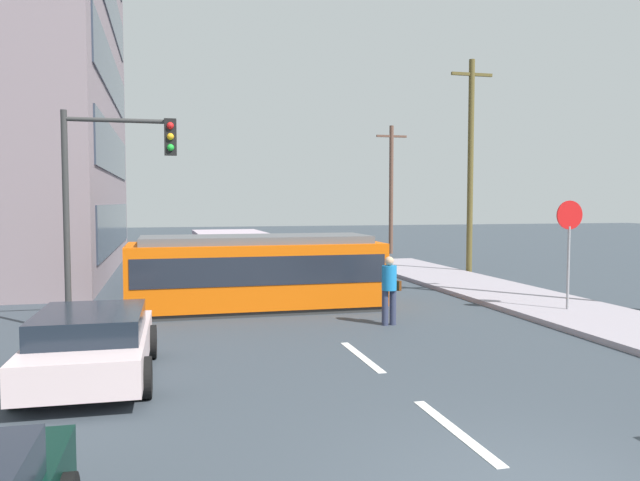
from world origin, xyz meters
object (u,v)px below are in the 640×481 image
Objects in this scene: traffic_light_mast at (111,179)px; streetcar_tram at (256,271)px; stop_sign at (569,232)px; parked_sedan_mid at (92,343)px; pedestrian_crossing at (389,286)px; utility_pole_far at (391,187)px; utility_pole_mid at (470,163)px; city_bus at (232,255)px.

streetcar_tram is at bearing 29.95° from traffic_light_mast.
parked_sedan_mid is at bearing -163.40° from stop_sign.
utility_pole_far is (7.38, 19.71, 2.90)m from pedestrian_crossing.
parked_sedan_mid is 0.57× the size of utility_pole_far.
streetcar_tram is 12.28m from utility_pole_mid.
streetcar_tram is 1.23× the size of city_bus.
pedestrian_crossing is at bearing -126.60° from utility_pole_mid.
pedestrian_crossing is (2.82, -2.96, -0.12)m from streetcar_tram.
parked_sedan_mid is (-3.55, -11.68, -0.45)m from city_bus.
stop_sign is 11.63m from traffic_light_mast.
streetcar_tram is 1.66× the size of parked_sedan_mid.
pedestrian_crossing is at bearing -7.78° from traffic_light_mast.
stop_sign is at bearing -101.67° from utility_pole_mid.
streetcar_tram is at bearing -121.33° from utility_pole_far.
utility_pole_far is (10.29, 11.26, 2.77)m from city_bus.
streetcar_tram is 5.49m from city_bus.
city_bus is 15.50m from utility_pole_far.
pedestrian_crossing is 0.58× the size of stop_sign.
utility_pole_far reaches higher than city_bus.
parked_sedan_mid is at bearing -136.78° from utility_pole_mid.
pedestrian_crossing is 0.33× the size of traffic_light_mast.
streetcar_tram is 4.13× the size of pedestrian_crossing.
streetcar_tram is at bearing -89.00° from city_bus.
utility_pole_mid is at bearing 32.47° from traffic_light_mast.
streetcar_tram is 2.39× the size of stop_sign.
traffic_light_mast is at bearing 172.22° from pedestrian_crossing.
utility_pole_far is at bearing 58.67° from streetcar_tram.
utility_pole_mid reaches higher than streetcar_tram.
pedestrian_crossing is 7.23m from parked_sedan_mid.
parked_sedan_mid is at bearing -120.49° from streetcar_tram.
stop_sign is at bearing 16.60° from parked_sedan_mid.
utility_pole_far reaches higher than traffic_light_mast.
utility_pole_far is at bearing 47.57° from city_bus.
pedestrian_crossing is at bearing -110.51° from utility_pole_far.
utility_pole_mid reaches higher than utility_pole_far.
stop_sign is at bearing -96.65° from utility_pole_far.
stop_sign is (5.10, 0.22, 1.25)m from pedestrian_crossing.
streetcar_tram is 4.09m from pedestrian_crossing.
city_bus is 1.34× the size of parked_sedan_mid.
utility_pole_mid reaches higher than pedestrian_crossing.
pedestrian_crossing is 0.19× the size of utility_pole_mid.
pedestrian_crossing is at bearing 26.51° from parked_sedan_mid.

